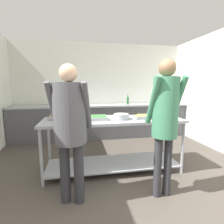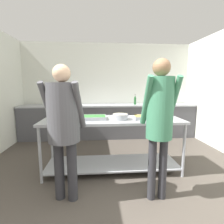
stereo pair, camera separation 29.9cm
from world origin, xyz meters
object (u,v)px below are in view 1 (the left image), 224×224
serving_tray_greens (62,117)px  guest_serving_left (70,121)px  serving_tray_vegetables (146,117)px  sauce_pan (121,116)px  guest_serving_right (165,113)px  plate_stack (159,113)px  water_bottle (128,100)px  serving_tray_roast (92,118)px

serving_tray_greens → guest_serving_left: 0.94m
serving_tray_vegetables → guest_serving_left: size_ratio=0.25×
sauce_pan → guest_serving_right: bearing=-62.9°
plate_stack → guest_serving_right: 1.14m
guest_serving_right → water_bottle: guest_serving_right is taller
serving_tray_greens → guest_serving_right: size_ratio=0.23×
sauce_pan → guest_serving_left: guest_serving_left is taller
serving_tray_vegetables → plate_stack: plate_stack is taller
sauce_pan → plate_stack: bearing=20.6°
serving_tray_greens → plate_stack: bearing=1.5°
serving_tray_greens → serving_tray_roast: bearing=-20.9°
water_bottle → serving_tray_roast: bearing=-120.3°
guest_serving_right → water_bottle: bearing=83.9°
sauce_pan → plate_stack: 0.86m
guest_serving_left → water_bottle: size_ratio=6.09×
sauce_pan → serving_tray_greens: bearing=165.0°
serving_tray_roast → plate_stack: plate_stack is taller
guest_serving_right → guest_serving_left: bearing=175.8°
serving_tray_greens → sauce_pan: bearing=-15.0°
plate_stack → guest_serving_right: (-0.43, -1.05, 0.18)m
plate_stack → guest_serving_left: bearing=-148.8°
serving_tray_greens → sauce_pan: 0.99m
serving_tray_greens → serving_tray_roast: 0.52m
serving_tray_roast → water_bottle: bearing=59.7°
serving_tray_roast → guest_serving_right: 1.20m
serving_tray_vegetables → water_bottle: water_bottle is taller
serving_tray_greens → water_bottle: size_ratio=1.46×
plate_stack → water_bottle: water_bottle is taller
guest_serving_left → sauce_pan: bearing=40.2°
serving_tray_greens → plate_stack: (1.77, 0.04, 0.00)m
serving_tray_roast → sauce_pan: (0.48, -0.07, 0.03)m
serving_tray_roast → guest_serving_left: 0.80m
serving_tray_greens → water_bottle: bearing=47.6°
plate_stack → water_bottle: (-0.12, 1.76, 0.12)m
sauce_pan → plate_stack: size_ratio=1.78×
plate_stack → guest_serving_right: guest_serving_right is taller
serving_tray_roast → serving_tray_vegetables: same height
serving_tray_vegetables → guest_serving_right: 0.79m
guest_serving_left → water_bottle: guest_serving_left is taller
water_bottle → serving_tray_greens: bearing=-132.4°
serving_tray_vegetables → plate_stack: 0.45m
water_bottle → guest_serving_right: bearing=-96.1°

